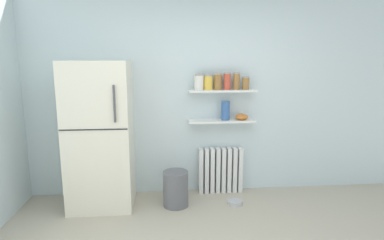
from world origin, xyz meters
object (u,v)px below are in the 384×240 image
(pet_food_bowl, at_px, (235,202))
(trash_bin, at_px, (176,189))
(storage_jar_4, at_px, (236,81))
(storage_jar_5, at_px, (246,83))
(storage_jar_3, at_px, (227,81))
(shelf_bowl, at_px, (242,117))
(refrigerator, at_px, (100,135))
(storage_jar_0, at_px, (199,82))
(storage_jar_1, at_px, (208,82))
(storage_jar_2, at_px, (218,81))
(vase, at_px, (225,111))
(radiator, at_px, (220,170))

(pet_food_bowl, bearing_deg, trash_bin, 177.67)
(storage_jar_4, relative_size, storage_jar_5, 1.30)
(storage_jar_5, bearing_deg, storage_jar_3, 180.00)
(shelf_bowl, bearing_deg, trash_bin, -158.99)
(storage_jar_3, bearing_deg, trash_bin, -153.53)
(refrigerator, relative_size, storage_jar_3, 8.06)
(trash_bin, bearing_deg, storage_jar_5, 20.18)
(storage_jar_0, relative_size, storage_jar_1, 1.05)
(storage_jar_3, distance_m, pet_food_bowl, 1.50)
(storage_jar_3, height_order, pet_food_bowl, storage_jar_3)
(storage_jar_2, distance_m, storage_jar_3, 0.12)
(storage_jar_3, distance_m, vase, 0.37)
(vase, relative_size, pet_food_bowl, 1.35)
(storage_jar_0, height_order, storage_jar_5, storage_jar_0)
(vase, bearing_deg, refrigerator, -172.03)
(storage_jar_1, distance_m, storage_jar_3, 0.24)
(storage_jar_4, xyz_separation_m, trash_bin, (-0.79, -0.33, -1.27))
(storage_jar_4, height_order, vase, storage_jar_4)
(storage_jar_0, distance_m, trash_bin, 1.34)
(storage_jar_1, bearing_deg, trash_bin, -142.34)
(vase, xyz_separation_m, pet_food_bowl, (0.07, -0.36, -1.08))
(storage_jar_1, relative_size, pet_food_bowl, 1.05)
(storage_jar_2, bearing_deg, storage_jar_0, 180.00)
(shelf_bowl, distance_m, pet_food_bowl, 1.07)
(storage_jar_2, relative_size, shelf_bowl, 1.26)
(radiator, relative_size, shelf_bowl, 3.64)
(refrigerator, height_order, storage_jar_1, refrigerator)
(trash_bin, xyz_separation_m, pet_food_bowl, (0.73, -0.03, -0.19))
(shelf_bowl, xyz_separation_m, trash_bin, (-0.87, -0.33, -0.81))
(storage_jar_4, height_order, storage_jar_5, storage_jar_4)
(storage_jar_5, bearing_deg, refrigerator, -173.13)
(storage_jar_4, bearing_deg, shelf_bowl, 0.00)
(radiator, xyz_separation_m, storage_jar_0, (-0.30, -0.03, 1.17))
(storage_jar_0, xyz_separation_m, storage_jar_5, (0.59, 0.00, -0.02))
(storage_jar_5, bearing_deg, storage_jar_4, 180.00)
(refrigerator, distance_m, storage_jar_3, 1.68)
(storage_jar_3, distance_m, storage_jar_5, 0.24)
(vase, xyz_separation_m, trash_bin, (-0.65, -0.33, -0.89))
(refrigerator, distance_m, shelf_bowl, 1.77)
(storage_jar_1, height_order, storage_jar_4, storage_jar_4)
(pet_food_bowl, bearing_deg, storage_jar_3, 99.03)
(refrigerator, relative_size, vase, 7.16)
(storage_jar_1, relative_size, storage_jar_4, 0.88)
(refrigerator, height_order, pet_food_bowl, refrigerator)
(storage_jar_2, distance_m, pet_food_bowl, 1.51)
(radiator, bearing_deg, shelf_bowl, -6.65)
(radiator, bearing_deg, storage_jar_5, -5.78)
(storage_jar_5, height_order, shelf_bowl, storage_jar_5)
(storage_jar_5, distance_m, vase, 0.43)
(storage_jar_4, distance_m, pet_food_bowl, 1.50)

